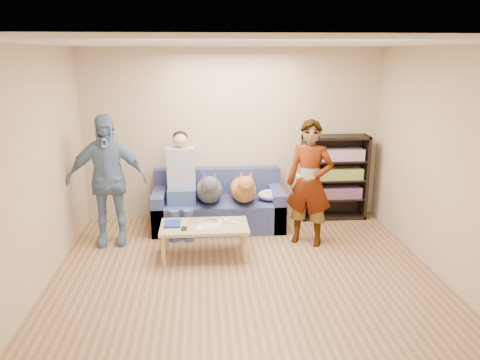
{
  "coord_description": "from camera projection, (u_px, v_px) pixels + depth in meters",
  "views": [
    {
      "loc": [
        -0.47,
        -4.51,
        2.52
      ],
      "look_at": [
        0.0,
        1.2,
        0.95
      ],
      "focal_mm": 35.0,
      "sensor_mm": 36.0,
      "label": 1
    }
  ],
  "objects": [
    {
      "name": "ground",
      "position": [
        249.0,
        294.0,
        5.04
      ],
      "size": [
        5.0,
        5.0,
        0.0
      ],
      "primitive_type": "plane",
      "color": "brown",
      "rests_on": "ground"
    },
    {
      "name": "ceiling",
      "position": [
        250.0,
        43.0,
        4.35
      ],
      "size": [
        5.0,
        5.0,
        0.0
      ],
      "primitive_type": "plane",
      "rotation": [
        3.14,
        0.0,
        0.0
      ],
      "color": "white",
      "rests_on": "ground"
    },
    {
      "name": "wall_back",
      "position": [
        233.0,
        135.0,
        7.09
      ],
      "size": [
        4.5,
        0.0,
        4.5
      ],
      "primitive_type": "plane",
      "rotation": [
        1.57,
        0.0,
        0.0
      ],
      "color": "tan",
      "rests_on": "ground"
    },
    {
      "name": "wall_front",
      "position": [
        301.0,
        310.0,
        2.29
      ],
      "size": [
        4.5,
        0.0,
        4.5
      ],
      "primitive_type": "plane",
      "rotation": [
        -1.57,
        0.0,
        0.0
      ],
      "color": "tan",
      "rests_on": "ground"
    },
    {
      "name": "wall_left",
      "position": [
        18.0,
        183.0,
        4.52
      ],
      "size": [
        0.0,
        5.0,
        5.0
      ],
      "primitive_type": "plane",
      "rotation": [
        1.57,
        0.0,
        1.57
      ],
      "color": "tan",
      "rests_on": "ground"
    },
    {
      "name": "wall_right",
      "position": [
        464.0,
        173.0,
        4.87
      ],
      "size": [
        0.0,
        5.0,
        5.0
      ],
      "primitive_type": "plane",
      "rotation": [
        1.57,
        0.0,
        -1.57
      ],
      "color": "tan",
      "rests_on": "ground"
    },
    {
      "name": "blanket",
      "position": [
        272.0,
        195.0,
        6.84
      ],
      "size": [
        0.42,
        0.36,
        0.15
      ],
      "primitive_type": "ellipsoid",
      "color": "#BCBCC2",
      "rests_on": "sofa"
    },
    {
      "name": "person_standing_right",
      "position": [
        310.0,
        183.0,
        6.18
      ],
      "size": [
        0.73,
        0.63,
        1.69
      ],
      "primitive_type": "imported",
      "rotation": [
        0.0,
        0.0,
        -0.46
      ],
      "color": "gray",
      "rests_on": "ground"
    },
    {
      "name": "person_standing_left",
      "position": [
        107.0,
        180.0,
        6.18
      ],
      "size": [
        1.06,
        0.51,
        1.77
      ],
      "primitive_type": "imported",
      "rotation": [
        0.0,
        0.0,
        0.08
      ],
      "color": "#6780A5",
      "rests_on": "ground"
    },
    {
      "name": "held_controller",
      "position": [
        298.0,
        176.0,
        5.93
      ],
      "size": [
        0.05,
        0.12,
        0.03
      ],
      "primitive_type": "cube",
      "rotation": [
        0.0,
        0.0,
        -0.11
      ],
      "color": "white",
      "rests_on": "person_standing_right"
    },
    {
      "name": "notebook_blue",
      "position": [
        172.0,
        224.0,
        5.89
      ],
      "size": [
        0.2,
        0.26,
        0.03
      ],
      "primitive_type": "cube",
      "color": "navy",
      "rests_on": "coffee_table"
    },
    {
      "name": "papers",
      "position": [
        208.0,
        227.0,
        5.78
      ],
      "size": [
        0.26,
        0.2,
        0.02
      ],
      "primitive_type": "cube",
      "color": "white",
      "rests_on": "coffee_table"
    },
    {
      "name": "magazine",
      "position": [
        211.0,
        226.0,
        5.8
      ],
      "size": [
        0.22,
        0.17,
        0.01
      ],
      "primitive_type": "cube",
      "color": "beige",
      "rests_on": "coffee_table"
    },
    {
      "name": "camera_silver",
      "position": [
        195.0,
        220.0,
        5.97
      ],
      "size": [
        0.11,
        0.06,
        0.05
      ],
      "primitive_type": "cube",
      "color": "#B9B9BD",
      "rests_on": "coffee_table"
    },
    {
      "name": "controller_a",
      "position": [
        226.0,
        221.0,
        5.99
      ],
      "size": [
        0.04,
        0.13,
        0.03
      ],
      "primitive_type": "cube",
      "color": "white",
      "rests_on": "coffee_table"
    },
    {
      "name": "controller_b",
      "position": [
        233.0,
        223.0,
        5.92
      ],
      "size": [
        0.09,
        0.06,
        0.03
      ],
      "primitive_type": "cube",
      "color": "silver",
      "rests_on": "coffee_table"
    },
    {
      "name": "headphone_cup_a",
      "position": [
        220.0,
        224.0,
        5.87
      ],
      "size": [
        0.07,
        0.07,
        0.02
      ],
      "primitive_type": "cylinder",
      "color": "white",
      "rests_on": "coffee_table"
    },
    {
      "name": "headphone_cup_b",
      "position": [
        220.0,
        222.0,
        5.94
      ],
      "size": [
        0.07,
        0.07,
        0.02
      ],
      "primitive_type": "cylinder",
      "color": "white",
      "rests_on": "coffee_table"
    },
    {
      "name": "pen_orange",
      "position": [
        203.0,
        229.0,
        5.72
      ],
      "size": [
        0.13,
        0.06,
        0.01
      ],
      "primitive_type": "cylinder",
      "rotation": [
        0.0,
        1.57,
        0.35
      ],
      "color": "orange",
      "rests_on": "coffee_table"
    },
    {
      "name": "pen_black",
      "position": [
        213.0,
        220.0,
        6.06
      ],
      "size": [
        0.13,
        0.08,
        0.01
      ],
      "primitive_type": "cylinder",
      "rotation": [
        0.0,
        1.57,
        -0.52
      ],
      "color": "black",
      "rests_on": "coffee_table"
    },
    {
      "name": "wallet",
      "position": [
        184.0,
        229.0,
        5.74
      ],
      "size": [
        0.07,
        0.12,
        0.02
      ],
      "primitive_type": "cube",
      "color": "black",
      "rests_on": "coffee_table"
    },
    {
      "name": "sofa",
      "position": [
        218.0,
        208.0,
        6.96
      ],
      "size": [
        1.9,
        0.85,
        0.82
      ],
      "color": "#515B93",
      "rests_on": "ground"
    },
    {
      "name": "person_seated",
      "position": [
        181.0,
        179.0,
        6.66
      ],
      "size": [
        0.4,
        0.73,
        1.47
      ],
      "color": "#3D5C88",
      "rests_on": "sofa"
    },
    {
      "name": "dog_gray",
      "position": [
        209.0,
        189.0,
        6.69
      ],
      "size": [
        0.39,
        1.24,
        0.56
      ],
      "color": "#51515B",
      "rests_on": "sofa"
    },
    {
      "name": "dog_tan",
      "position": [
        244.0,
        189.0,
        6.72
      ],
      "size": [
        0.38,
        1.15,
        0.55
      ],
      "color": "#BC8139",
      "rests_on": "sofa"
    },
    {
      "name": "coffee_table",
      "position": [
        204.0,
        229.0,
        5.89
      ],
      "size": [
        1.1,
        0.6,
        0.42
      ],
      "color": "tan",
      "rests_on": "ground"
    },
    {
      "name": "bookshelf",
      "position": [
        334.0,
        175.0,
        7.22
      ],
      "size": [
        1.0,
        0.34,
        1.3
      ],
      "color": "black",
      "rests_on": "ground"
    }
  ]
}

